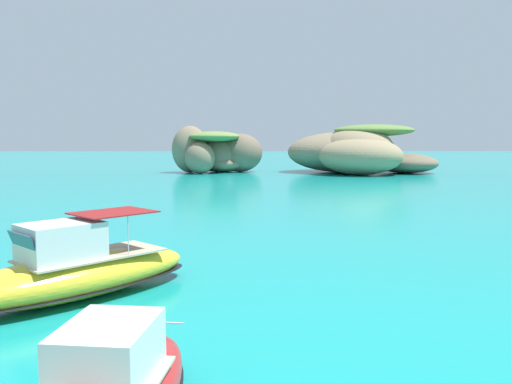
{
  "coord_description": "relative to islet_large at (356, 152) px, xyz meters",
  "views": [
    {
      "loc": [
        1.73,
        -3.77,
        5.01
      ],
      "look_at": [
        2.18,
        21.79,
        2.38
      ],
      "focal_mm": 36.95,
      "sensor_mm": 36.0,
      "label": 1
    }
  ],
  "objects": [
    {
      "name": "islet_large",
      "position": [
        0.0,
        0.0,
        0.0
      ],
      "size": [
        23.56,
        19.46,
        6.97
      ],
      "color": "#9E8966",
      "rests_on": "ground"
    },
    {
      "name": "motorboat_yellow",
      "position": [
        -21.11,
        -59.29,
        -2.22
      ],
      "size": [
        7.58,
        7.61,
        2.59
      ],
      "color": "yellow",
      "rests_on": "ground"
    },
    {
      "name": "islet_small",
      "position": [
        -20.03,
        2.13,
        -0.26
      ],
      "size": [
        14.75,
        12.42,
        6.78
      ],
      "color": "#756651",
      "rests_on": "ground"
    }
  ]
}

